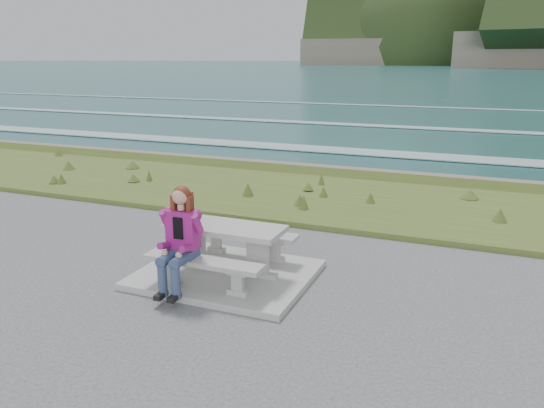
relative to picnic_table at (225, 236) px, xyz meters
The scene contains 8 objects.
concrete_slab 0.63m from the picnic_table, behind, with size 2.60×2.10×0.10m, color gray.
picnic_table is the anchor object (origin of this frame).
bench_landward 0.74m from the picnic_table, 90.00° to the right, with size 1.80×0.35×0.45m.
bench_seaward 0.74m from the picnic_table, 90.00° to the left, with size 1.80×0.35×0.45m.
grass_verge 5.05m from the picnic_table, 90.00° to the left, with size 160.00×4.50×0.22m, color #375921.
shore_drop 7.93m from the picnic_table, 90.00° to the left, with size 160.00×0.80×2.20m, color brown.
ocean 25.21m from the picnic_table, 90.00° to the left, with size 1600.00×1600.00×0.09m.
seated_woman 0.90m from the picnic_table, 110.32° to the right, with size 0.44×0.77×1.49m.
Camera 1 is at (3.56, -6.80, 3.30)m, focal length 35.00 mm.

